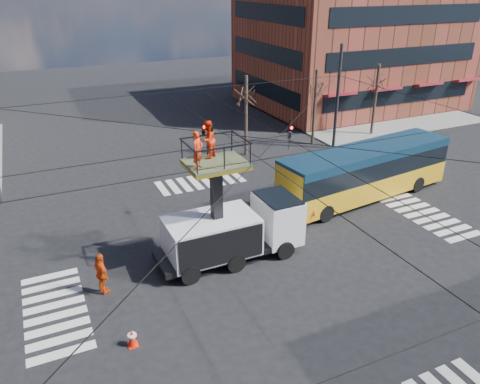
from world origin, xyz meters
name	(u,v)px	position (x,y,z in m)	size (l,w,h in m)	color
ground	(272,255)	(0.00, 0.00, 0.00)	(120.00, 120.00, 0.00)	black
sidewalk_ne	(355,109)	(21.00, 21.00, 0.06)	(18.00, 18.00, 0.12)	slate
crosswalks	(272,255)	(0.00, 0.00, 0.01)	(22.40, 22.40, 0.02)	silver
building_ne	(351,35)	(21.98, 23.98, 7.00)	(20.06, 16.06, 14.00)	brown
overhead_network	(269,171)	(-0.07, 0.40, 4.29)	(24.24, 24.24, 8.00)	#2D2D30
tree_a	(246,95)	(5.00, 13.50, 4.63)	(2.00, 2.00, 6.00)	#382B21
tree_b	(316,87)	(11.00, 13.50, 4.63)	(2.00, 2.00, 6.00)	#382B21
tree_c	(377,81)	(17.00, 13.50, 4.63)	(2.00, 2.00, 6.00)	#382B21
utility_truck	(233,217)	(-1.77, 0.70, 2.14)	(7.02, 2.70, 6.75)	black
city_bus	(365,171)	(8.25, 3.55, 1.72)	(11.97, 4.04, 3.20)	orange
traffic_cone	(132,338)	(-7.57, -3.28, 0.37)	(0.36, 0.36, 0.73)	#FB200A
worker_ground	(102,274)	(-7.96, 0.40, 0.96)	(1.12, 0.47, 1.92)	#D9450D
flagger	(308,206)	(3.34, 2.13, 1.02)	(1.32, 0.76, 2.04)	#FF5010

